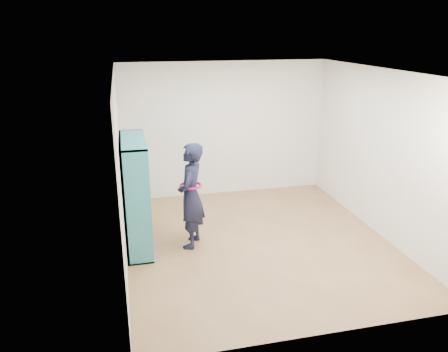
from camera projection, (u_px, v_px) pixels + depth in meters
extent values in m
plane|color=brown|center=(258.00, 242.00, 6.82)|extent=(4.50, 4.50, 0.00)
plane|color=white|center=(262.00, 72.00, 5.99)|extent=(4.50, 4.50, 0.00)
cube|color=silver|center=(120.00, 172.00, 5.97)|extent=(0.02, 4.50, 2.60)
cube|color=silver|center=(382.00, 154.00, 6.84)|extent=(0.02, 4.50, 2.60)
cube|color=silver|center=(225.00, 130.00, 8.48)|extent=(4.00, 0.02, 2.60)
cube|color=silver|center=(328.00, 226.00, 4.33)|extent=(4.00, 0.02, 2.60)
cube|color=teal|center=(138.00, 210.00, 5.90)|extent=(0.37, 0.03, 1.67)
cube|color=teal|center=(134.00, 181.00, 7.04)|extent=(0.37, 0.03, 1.67)
cube|color=teal|center=(139.00, 244.00, 6.73)|extent=(0.37, 1.26, 0.03)
cube|color=teal|center=(132.00, 140.00, 6.21)|extent=(0.37, 1.26, 0.03)
cube|color=teal|center=(124.00, 195.00, 6.43)|extent=(0.03, 1.26, 1.67)
cube|color=teal|center=(136.00, 199.00, 6.28)|extent=(0.34, 0.03, 1.62)
cube|color=teal|center=(135.00, 189.00, 6.65)|extent=(0.34, 0.03, 1.62)
cube|color=teal|center=(138.00, 219.00, 6.60)|extent=(0.34, 1.20, 0.03)
cube|color=teal|center=(136.00, 194.00, 6.47)|extent=(0.34, 1.20, 0.03)
cube|color=teal|center=(134.00, 168.00, 6.34)|extent=(0.34, 1.20, 0.03)
cube|color=beige|center=(142.00, 252.00, 6.34)|extent=(0.23, 0.15, 0.09)
cube|color=black|center=(141.00, 222.00, 6.13)|extent=(0.19, 0.17, 0.26)
cube|color=maroon|center=(139.00, 195.00, 6.00)|extent=(0.19, 0.17, 0.29)
cube|color=silver|center=(137.00, 174.00, 5.95)|extent=(0.23, 0.15, 0.06)
cube|color=navy|center=(141.00, 237.00, 6.64)|extent=(0.19, 0.17, 0.24)
cube|color=brown|center=(139.00, 211.00, 6.50)|extent=(0.19, 0.17, 0.29)
cube|color=#BFB28C|center=(137.00, 191.00, 6.45)|extent=(0.23, 0.15, 0.06)
cube|color=#26594C|center=(136.00, 160.00, 6.24)|extent=(0.19, 0.17, 0.25)
cube|color=beige|center=(140.00, 224.00, 7.00)|extent=(0.19, 0.17, 0.30)
cube|color=black|center=(138.00, 206.00, 6.95)|extent=(0.23, 0.15, 0.09)
cube|color=maroon|center=(136.00, 178.00, 6.75)|extent=(0.19, 0.17, 0.24)
cube|color=silver|center=(135.00, 154.00, 6.62)|extent=(0.19, 0.17, 0.21)
imported|color=black|center=(191.00, 196.00, 6.48)|extent=(0.58, 0.69, 1.61)
torus|color=#AE0D55|center=(191.00, 186.00, 6.43)|extent=(0.43, 0.43, 0.04)
cube|color=silver|center=(182.00, 187.00, 6.54)|extent=(0.02, 0.09, 0.13)
cube|color=black|center=(182.00, 187.00, 6.54)|extent=(0.02, 0.09, 0.12)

